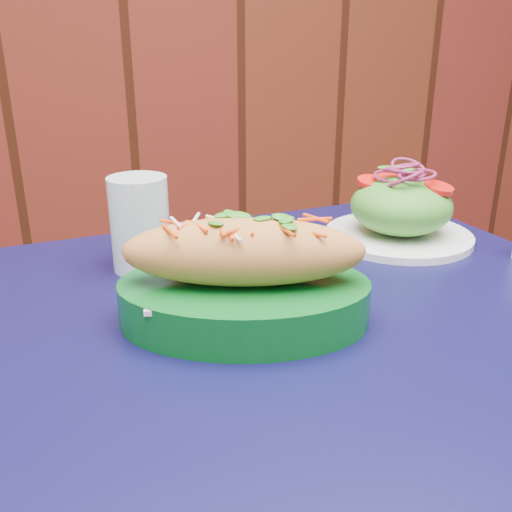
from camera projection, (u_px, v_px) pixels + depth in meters
name	position (u px, v px, depth m)	size (l,w,h in m)	color
cafe_table	(326.00, 373.00, 0.72)	(0.88, 0.88, 0.75)	black
banh_mi_basket	(244.00, 280.00, 0.65)	(0.33, 0.27, 0.13)	#09561A
salad_plate	(400.00, 211.00, 0.92)	(0.24, 0.24, 0.13)	white
water_glass	(140.00, 224.00, 0.80)	(0.08, 0.08, 0.13)	silver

